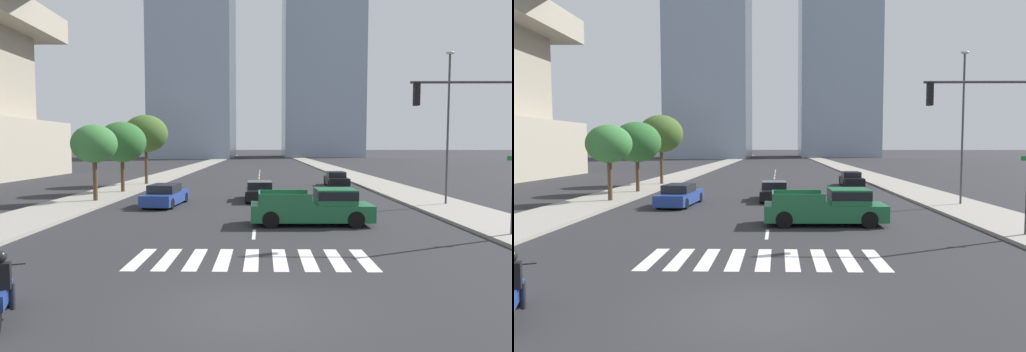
# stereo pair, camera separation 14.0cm
# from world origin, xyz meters

# --- Properties ---
(ground_plane) EXTENTS (800.00, 800.00, 0.00)m
(ground_plane) POSITION_xyz_m (0.00, 0.00, 0.00)
(ground_plane) COLOR #28282B
(sidewalk_east) EXTENTS (4.00, 260.00, 0.15)m
(sidewalk_east) POSITION_xyz_m (11.16, 30.00, 0.07)
(sidewalk_east) COLOR gray
(sidewalk_east) RESTS_ON ground
(sidewalk_west) EXTENTS (4.00, 260.00, 0.15)m
(sidewalk_west) POSITION_xyz_m (-11.16, 30.00, 0.07)
(sidewalk_west) COLOR gray
(sidewalk_west) RESTS_ON ground
(crosswalk_near) EXTENTS (7.65, 2.78, 0.01)m
(crosswalk_near) POSITION_xyz_m (-0.00, 4.35, 0.00)
(crosswalk_near) COLOR silver
(crosswalk_near) RESTS_ON ground
(lane_divider_center) EXTENTS (0.14, 50.00, 0.01)m
(lane_divider_center) POSITION_xyz_m (0.00, 32.35, 0.00)
(lane_divider_center) COLOR silver
(lane_divider_center) RESTS_ON ground
(motorcycle_lead) EXTENTS (1.07, 2.08, 1.49)m
(motorcycle_lead) POSITION_xyz_m (-5.09, -0.61, 0.58)
(motorcycle_lead) COLOR black
(motorcycle_lead) RESTS_ON ground
(pickup_truck) EXTENTS (5.57, 2.11, 1.67)m
(pickup_truck) POSITION_xyz_m (2.87, 10.67, 0.81)
(pickup_truck) COLOR #1E6038
(pickup_truck) RESTS_ON ground
(sedan_black_0) EXTENTS (1.93, 4.55, 1.26)m
(sedan_black_0) POSITION_xyz_m (0.17, 19.80, 0.59)
(sedan_black_0) COLOR black
(sedan_black_0) RESTS_ON ground
(sedan_blue_1) EXTENTS (2.14, 4.82, 1.32)m
(sedan_blue_1) POSITION_xyz_m (-5.57, 17.11, 0.61)
(sedan_blue_1) COLOR navy
(sedan_blue_1) RESTS_ON ground
(sedan_black_2) EXTENTS (1.95, 4.73, 1.30)m
(sedan_black_2) POSITION_xyz_m (7.07, 30.35, 0.60)
(sedan_black_2) COLOR black
(sedan_black_2) RESTS_ON ground
(traffic_signal_near) EXTENTS (4.46, 0.28, 6.35)m
(traffic_signal_near) POSITION_xyz_m (8.78, 7.85, 4.47)
(traffic_signal_near) COLOR #333335
(traffic_signal_near) RESTS_ON sidewalk_east
(street_lamp_east) EXTENTS (0.50, 0.24, 9.09)m
(street_lamp_east) POSITION_xyz_m (11.46, 17.06, 5.31)
(street_lamp_east) COLOR #3F3F42
(street_lamp_east) RESTS_ON sidewalk_east
(street_tree_nearest) EXTENTS (2.87, 2.87, 4.85)m
(street_tree_nearest) POSITION_xyz_m (-10.36, 18.36, 3.75)
(street_tree_nearest) COLOR #4C3823
(street_tree_nearest) RESTS_ON sidewalk_west
(street_tree_second) EXTENTS (3.63, 3.63, 5.33)m
(street_tree_second) POSITION_xyz_m (-10.36, 23.91, 3.92)
(street_tree_second) COLOR #4C3823
(street_tree_second) RESTS_ON sidewalk_west
(street_tree_third) EXTENTS (4.03, 4.03, 6.32)m
(street_tree_third) POSITION_xyz_m (-10.36, 30.80, 4.75)
(street_tree_third) COLOR #4C3823
(street_tree_third) RESTS_ON sidewalk_west
(office_tower_left_skyline) EXTENTS (22.96, 29.12, 105.84)m
(office_tower_left_skyline) POSITION_xyz_m (-19.99, 125.05, 46.81)
(office_tower_left_skyline) COLOR #8C9EB2
(office_tower_left_skyline) RESTS_ON ground
(office_tower_center_skyline) EXTENTS (25.32, 28.02, 97.48)m
(office_tower_center_skyline) POSITION_xyz_m (20.29, 142.88, 44.13)
(office_tower_center_skyline) COLOR #8C9EB2
(office_tower_center_skyline) RESTS_ON ground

